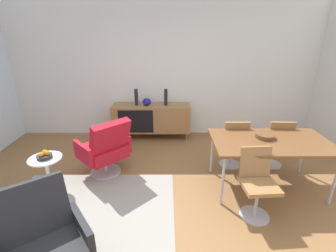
% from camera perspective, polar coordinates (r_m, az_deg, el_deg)
% --- Properties ---
extents(ground_plane, '(8.32, 8.32, 0.00)m').
position_cam_1_polar(ground_plane, '(3.24, -1.08, -19.46)').
color(ground_plane, olive).
extents(wall_back, '(6.80, 0.12, 2.80)m').
position_cam_1_polar(wall_back, '(5.10, -0.81, 13.30)').
color(wall_back, silver).
rests_on(wall_back, ground_plane).
extents(sideboard, '(1.60, 0.45, 0.72)m').
position_cam_1_polar(sideboard, '(5.05, -4.01, 1.92)').
color(sideboard, olive).
rests_on(sideboard, ground_plane).
extents(vase_cobalt, '(0.17, 0.17, 0.14)m').
position_cam_1_polar(vase_cobalt, '(4.95, -5.04, 5.77)').
color(vase_cobalt, navy).
rests_on(vase_cobalt, sideboard).
extents(vase_sculptural_dark, '(0.07, 0.07, 0.33)m').
position_cam_1_polar(vase_sculptural_dark, '(4.91, -0.53, 6.86)').
color(vase_sculptural_dark, black).
rests_on(vase_sculptural_dark, sideboard).
extents(vase_ceramic_small, '(0.07, 0.07, 0.33)m').
position_cam_1_polar(vase_ceramic_small, '(4.95, -7.55, 6.80)').
color(vase_ceramic_small, black).
rests_on(vase_ceramic_small, sideboard).
extents(dining_table, '(1.60, 0.90, 0.74)m').
position_cam_1_polar(dining_table, '(3.59, 23.24, -3.78)').
color(dining_table, brown).
rests_on(dining_table, ground_plane).
extents(wooden_bowl_on_table, '(0.26, 0.26, 0.06)m').
position_cam_1_polar(wooden_bowl_on_table, '(3.62, 22.06, -2.17)').
color(wooden_bowl_on_table, brown).
rests_on(wooden_bowl_on_table, dining_table).
extents(dining_chair_back_left, '(0.40, 0.43, 0.86)m').
position_cam_1_polar(dining_chair_back_left, '(4.05, 15.24, -3.48)').
color(dining_chair_back_left, '#9E7042').
rests_on(dining_chair_back_left, ground_plane).
extents(dining_chair_back_right, '(0.42, 0.44, 0.86)m').
position_cam_1_polar(dining_chair_back_right, '(4.29, 24.28, -3.26)').
color(dining_chair_back_right, '#9E7042').
rests_on(dining_chair_back_right, ground_plane).
extents(dining_chair_front_left, '(0.43, 0.45, 0.86)m').
position_cam_1_polar(dining_chair_front_left, '(3.12, 20.42, -12.11)').
color(dining_chair_front_left, '#9E7042').
rests_on(dining_chair_front_left, ground_plane).
extents(lounge_chair_red, '(0.91, 0.91, 0.95)m').
position_cam_1_polar(lounge_chair_red, '(3.83, -14.64, -4.95)').
color(lounge_chair_red, red).
rests_on(lounge_chair_red, ground_plane).
extents(armchair_black_shell, '(0.90, 0.90, 0.95)m').
position_cam_1_polar(armchair_black_shell, '(2.50, -28.05, -23.18)').
color(armchair_black_shell, '#262628').
rests_on(armchair_black_shell, ground_plane).
extents(side_table_round, '(0.44, 0.44, 0.52)m').
position_cam_1_polar(side_table_round, '(3.79, -26.70, -9.43)').
color(side_table_round, white).
rests_on(side_table_round, ground_plane).
extents(fruit_bowl, '(0.20, 0.20, 0.11)m').
position_cam_1_polar(fruit_bowl, '(3.69, -27.29, -6.21)').
color(fruit_bowl, '#262628').
rests_on(fruit_bowl, side_table_round).
extents(area_rug, '(2.20, 1.70, 0.01)m').
position_cam_1_polar(area_rug, '(3.37, -18.72, -18.83)').
color(area_rug, gray).
rests_on(area_rug, ground_plane).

